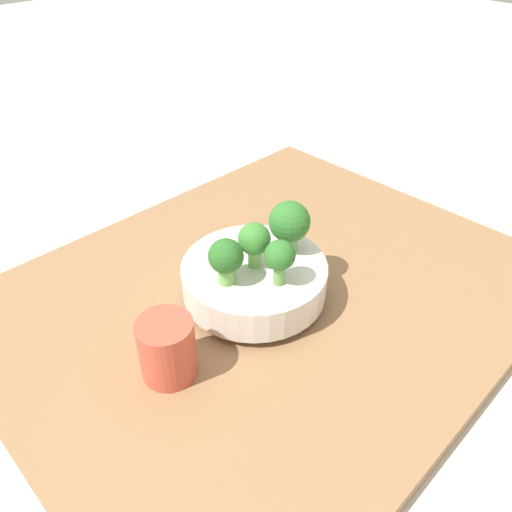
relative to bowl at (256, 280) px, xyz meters
name	(u,v)px	position (x,y,z in m)	size (l,w,h in m)	color
ground_plane	(269,300)	(0.04, 0.00, -0.07)	(6.00, 6.00, 0.00)	beige
table	(270,294)	(0.04, 0.00, -0.06)	(0.91, 0.74, 0.03)	olive
bowl	(256,280)	(0.00, 0.00, 0.00)	(0.24, 0.24, 0.07)	silver
broccoli_floret_left	(224,257)	(-0.06, 0.01, 0.07)	(0.05, 0.05, 0.08)	#6BA34C
broccoli_floret_front	(280,257)	(0.00, -0.05, 0.08)	(0.05, 0.05, 0.08)	#609347
broccoli_floret_right	(289,223)	(0.07, -0.01, 0.08)	(0.07, 0.07, 0.09)	#6BA34C
broccoli_floret_center	(256,242)	(0.00, 0.00, 0.08)	(0.05, 0.05, 0.08)	#7AB256
cup	(167,349)	(-0.20, -0.03, 0.01)	(0.08, 0.08, 0.09)	#C64C38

